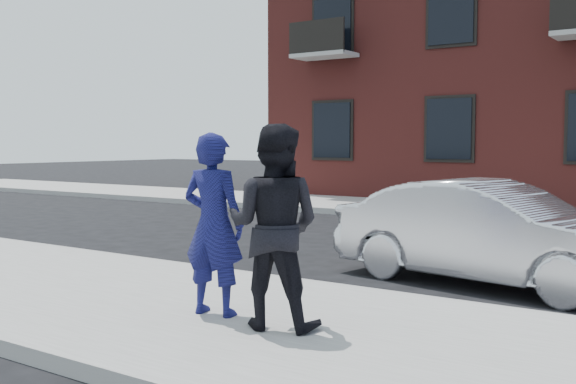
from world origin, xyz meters
The scene contains 8 objects.
ground centered at (0.00, 0.00, 0.00)m, with size 100.00×100.00×0.00m, color black.
near_sidewalk centered at (0.00, -0.25, 0.07)m, with size 50.00×3.50×0.15m, color gray.
near_curb centered at (0.00, 1.55, 0.07)m, with size 50.00×0.10×0.15m, color #999691.
far_sidewalk centered at (0.00, 11.25, 0.07)m, with size 50.00×3.50×0.15m, color gray.
far_curb centered at (0.00, 9.45, 0.07)m, with size 50.00×0.10×0.15m, color #999691.
silver_sedan centered at (0.59, 3.20, 0.67)m, with size 1.41×4.05×1.33m, color silver.
man_hoodie centered at (-1.00, -0.33, 1.03)m, with size 0.70×0.54×1.76m.
man_peacoat centered at (-0.26, -0.37, 1.07)m, with size 1.04×0.91×1.83m.
Camera 1 is at (3.21, -5.25, 1.81)m, focal length 42.00 mm.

